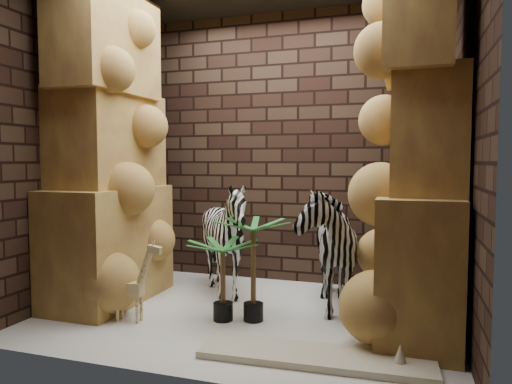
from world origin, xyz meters
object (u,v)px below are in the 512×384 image
(surfboard, at_px, (315,356))
(zebra_right, at_px, (323,236))
(giraffe_toy, at_px, (129,280))
(palm_front, at_px, (253,269))
(palm_back, at_px, (223,280))
(zebra_left, at_px, (226,245))

(surfboard, bearing_deg, zebra_right, 94.29)
(giraffe_toy, distance_m, surfboard, 1.70)
(palm_front, relative_size, surfboard, 0.55)
(zebra_right, xyz_separation_m, giraffe_toy, (-1.51, -0.84, -0.31))
(palm_front, distance_m, palm_back, 0.27)
(zebra_right, xyz_separation_m, surfboard, (0.13, -1.12, -0.65))
(giraffe_toy, relative_size, surfboard, 0.45)
(giraffe_toy, xyz_separation_m, palm_back, (0.75, 0.26, -0.01))
(giraffe_toy, bearing_deg, zebra_left, 57.36)
(palm_back, distance_m, surfboard, 1.10)
(giraffe_toy, height_order, surfboard, giraffe_toy)
(zebra_right, distance_m, palm_front, 0.75)
(zebra_right, distance_m, zebra_left, 1.01)
(zebra_right, relative_size, zebra_left, 1.17)
(palm_back, bearing_deg, palm_front, 16.05)
(giraffe_toy, bearing_deg, palm_front, 15.23)
(palm_back, bearing_deg, zebra_left, 109.71)
(zebra_right, relative_size, palm_front, 1.53)
(zebra_left, relative_size, surfboard, 0.72)
(palm_front, xyz_separation_m, palm_back, (-0.25, -0.07, -0.09))
(zebra_left, bearing_deg, palm_front, -42.84)
(surfboard, bearing_deg, giraffe_toy, 167.71)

